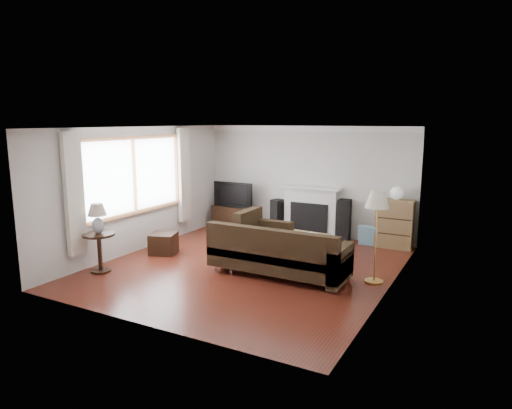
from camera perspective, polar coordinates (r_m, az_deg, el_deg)
The scene contains 17 objects.
room at distance 8.08m, azimuth -1.01°, elevation 0.70°, with size 5.10×5.60×2.54m.
window at distance 9.32m, azimuth -14.91°, elevation 3.53°, with size 0.12×2.74×1.54m, color brown.
curtain_near at distance 8.27m, azimuth -21.80°, elevation 1.23°, with size 0.10×0.35×2.10m, color beige.
curtain_far at distance 10.46m, azimuth -8.98°, elevation 3.65°, with size 0.10×0.35×2.10m, color beige.
fireplace at distance 10.49m, azimuth 6.79°, elevation -0.84°, with size 1.40×0.26×1.15m, color white.
tv_stand at distance 11.22m, azimuth -2.55°, elevation -1.59°, with size 1.11×0.50×0.55m, color black.
television at distance 11.11m, azimuth -2.58°, elevation 1.33°, with size 1.04×0.14×0.60m, color black.
speaker_left at distance 10.76m, azimuth 2.65°, elevation -1.46°, with size 0.22×0.27×0.80m, color black.
speaker_right at distance 10.16m, azimuth 10.96°, elevation -1.97°, with size 0.26×0.31×0.93m, color black.
bookshelf at distance 9.88m, azimuth 16.95°, elevation -2.33°, with size 0.74×0.35×1.02m, color olive.
globe_lamp at distance 9.76m, azimuth 17.15°, elevation 1.35°, with size 0.26×0.26×0.26m, color white.
sectional_sofa at distance 7.83m, azimuth 2.86°, elevation -5.91°, with size 2.56×1.87×0.83m, color black.
coffee_table at distance 9.07m, azimuth 5.47°, elevation -4.95°, with size 1.10×0.60×0.43m, color olive.
footstool at distance 9.31m, azimuth -11.49°, elevation -4.79°, with size 0.48×0.48×0.41m, color black.
floor_lamp at distance 7.63m, azimuth 14.76°, elevation -3.96°, with size 0.39×0.39×1.53m, color gold.
side_table at distance 8.46m, azimuth -18.95°, elevation -5.70°, with size 0.55×0.55×0.69m, color black.
table_lamp at distance 8.32m, azimuth -19.19°, elevation -1.69°, with size 0.32×0.32×0.52m, color silver.
Camera 1 is at (3.90, -6.94, 2.62)m, focal length 32.00 mm.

